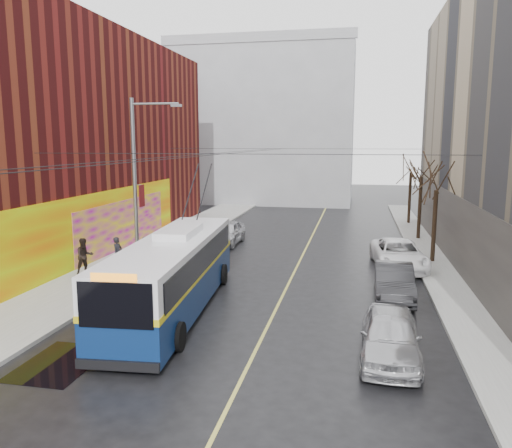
{
  "coord_description": "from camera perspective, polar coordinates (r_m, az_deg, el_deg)",
  "views": [
    {
      "loc": [
        4.63,
        -13.28,
        6.87
      ],
      "look_at": [
        -0.15,
        10.3,
        2.9
      ],
      "focal_mm": 35.0,
      "sensor_mm": 36.0,
      "label": 1
    }
  ],
  "objects": [
    {
      "name": "ground",
      "position": [
        15.65,
        -7.28,
        -16.75
      ],
      "size": [
        140.0,
        140.0,
        0.0
      ],
      "primitive_type": "plane",
      "color": "black",
      "rests_on": "ground"
    },
    {
      "name": "sidewalk_left",
      "position": [
        29.07,
        -14.7,
        -4.47
      ],
      "size": [
        4.0,
        60.0,
        0.15
      ],
      "primitive_type": "cube",
      "color": "gray",
      "rests_on": "ground"
    },
    {
      "name": "sidewalk_right",
      "position": [
        26.54,
        20.65,
        -6.09
      ],
      "size": [
        2.0,
        60.0,
        0.15
      ],
      "primitive_type": "cube",
      "color": "gray",
      "rests_on": "ground"
    },
    {
      "name": "lane_line",
      "position": [
        28.31,
        4.79,
        -4.71
      ],
      "size": [
        0.12,
        50.0,
        0.01
      ],
      "primitive_type": "cube",
      "color": "#BFB74C",
      "rests_on": "ground"
    },
    {
      "name": "building_left",
      "position": [
        34.19,
        -25.94,
        8.63
      ],
      "size": [
        12.11,
        36.0,
        14.0
      ],
      "color": "#541011",
      "rests_on": "ground"
    },
    {
      "name": "building_far",
      "position": [
        59.27,
        1.15,
        11.43
      ],
      "size": [
        20.5,
        12.1,
        18.0
      ],
      "color": "gray",
      "rests_on": "ground"
    },
    {
      "name": "streetlight_pole",
      "position": [
        25.73,
        -13.36,
        4.6
      ],
      "size": [
        2.65,
        0.6,
        9.0
      ],
      "color": "slate",
      "rests_on": "ground"
    },
    {
      "name": "catenary_wires",
      "position": [
        28.96,
        -2.9,
        8.11
      ],
      "size": [
        18.0,
        60.0,
        0.22
      ],
      "color": "black"
    },
    {
      "name": "tree_near",
      "position": [
        29.67,
        19.99,
        5.14
      ],
      "size": [
        3.2,
        3.2,
        6.4
      ],
      "color": "black",
      "rests_on": "ground"
    },
    {
      "name": "tree_mid",
      "position": [
        36.58,
        18.43,
        6.35
      ],
      "size": [
        3.2,
        3.2,
        6.68
      ],
      "color": "black",
      "rests_on": "ground"
    },
    {
      "name": "tree_far",
      "position": [
        43.54,
        17.34,
        6.66
      ],
      "size": [
        3.2,
        3.2,
        6.57
      ],
      "color": "black",
      "rests_on": "ground"
    },
    {
      "name": "puddle",
      "position": [
        17.39,
        -21.51,
        -14.57
      ],
      "size": [
        2.2,
        3.09,
        0.01
      ],
      "primitive_type": "cube",
      "color": "black",
      "rests_on": "ground"
    },
    {
      "name": "pigeons_flying",
      "position": [
        25.48,
        -3.37,
        9.32
      ],
      "size": [
        2.37,
        2.51,
        1.75
      ],
      "color": "slate"
    },
    {
      "name": "trolleybus",
      "position": [
        20.76,
        -9.4,
        -5.46
      ],
      "size": [
        3.58,
        12.33,
        5.78
      ],
      "rotation": [
        0.0,
        0.0,
        0.08
      ],
      "color": "#0A204E",
      "rests_on": "ground"
    },
    {
      "name": "parked_car_a",
      "position": [
        16.82,
        15.1,
        -12.2
      ],
      "size": [
        2.02,
        4.65,
        1.56
      ],
      "primitive_type": "imported",
      "rotation": [
        0.0,
        0.0,
        -0.04
      ],
      "color": "silver",
      "rests_on": "ground"
    },
    {
      "name": "parked_car_b",
      "position": [
        23.03,
        15.49,
        -6.37
      ],
      "size": [
        1.68,
        4.65,
        1.52
      ],
      "primitive_type": "imported",
      "rotation": [
        0.0,
        0.0,
        -0.01
      ],
      "color": "#2B2C2E",
      "rests_on": "ground"
    },
    {
      "name": "parked_car_c",
      "position": [
        28.5,
        15.98,
        -3.35
      ],
      "size": [
        3.12,
        5.82,
        1.55
      ],
      "primitive_type": "imported",
      "rotation": [
        0.0,
        0.0,
        0.1
      ],
      "color": "white",
      "rests_on": "ground"
    },
    {
      "name": "following_car",
      "position": [
        33.82,
        -3.44,
        -0.99
      ],
      "size": [
        1.98,
        4.75,
        1.61
      ],
      "primitive_type": "imported",
      "rotation": [
        0.0,
        0.0,
        -0.02
      ],
      "color": "silver",
      "rests_on": "ground"
    },
    {
      "name": "pedestrian_a",
      "position": [
        27.26,
        -15.51,
        -3.31
      ],
      "size": [
        0.51,
        0.71,
        1.8
      ],
      "primitive_type": "imported",
      "rotation": [
        0.0,
        0.0,
        1.45
      ],
      "color": "black",
      "rests_on": "sidewalk_left"
    },
    {
      "name": "pedestrian_b",
      "position": [
        27.06,
        -19.0,
        -3.5
      ],
      "size": [
        1.13,
        1.15,
        1.87
      ],
      "primitive_type": "imported",
      "rotation": [
        0.0,
        0.0,
        0.87
      ],
      "color": "black",
      "rests_on": "sidewalk_left"
    },
    {
      "name": "pedestrian_c",
      "position": [
        28.41,
        -12.46,
        -2.96
      ],
      "size": [
        1.14,
        1.01,
        1.53
      ],
      "primitive_type": "imported",
      "rotation": [
        0.0,
        0.0,
        2.56
      ],
      "color": "black",
      "rests_on": "sidewalk_left"
    }
  ]
}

